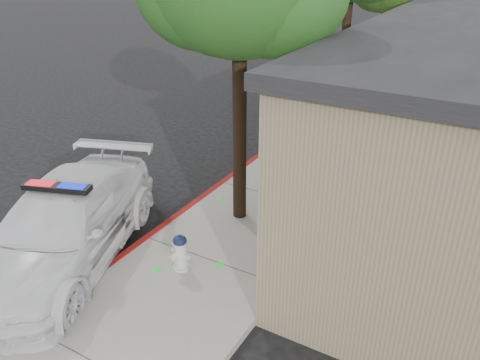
# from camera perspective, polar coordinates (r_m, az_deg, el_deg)

# --- Properties ---
(ground) EXTENTS (120.00, 120.00, 0.00)m
(ground) POSITION_cam_1_polar(r_m,az_deg,el_deg) (10.50, -11.16, -7.25)
(ground) COLOR black
(ground) RESTS_ON ground
(sidewalk) EXTENTS (3.20, 60.00, 0.15)m
(sidewalk) POSITION_cam_1_polar(r_m,az_deg,el_deg) (11.84, 4.22, -2.23)
(sidewalk) COLOR gray
(sidewalk) RESTS_ON ground
(red_curb) EXTENTS (0.14, 60.00, 0.16)m
(red_curb) POSITION_cam_1_polar(r_m,az_deg,el_deg) (12.49, -2.12, -0.52)
(red_curb) COLOR #A01211
(red_curb) RESTS_ON ground
(police_car) EXTENTS (3.88, 5.81, 1.68)m
(police_car) POSITION_cam_1_polar(r_m,az_deg,el_deg) (9.98, -20.06, -5.09)
(police_car) COLOR white
(police_car) RESTS_ON ground
(fire_hydrant) EXTENTS (0.43, 0.37, 0.74)m
(fire_hydrant) POSITION_cam_1_polar(r_m,az_deg,el_deg) (9.16, -7.07, -8.46)
(fire_hydrant) COLOR silver
(fire_hydrant) RESTS_ON sidewalk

